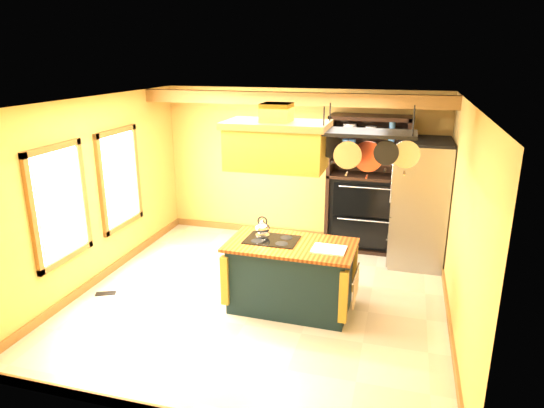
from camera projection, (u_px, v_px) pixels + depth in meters
The scene contains 15 objects.
floor at pixel (261, 298), 6.78m from camera, with size 5.00×5.00×0.00m, color beige.
ceiling at pixel (260, 101), 5.98m from camera, with size 5.00×5.00×0.00m, color white.
wall_back at pixel (301, 165), 8.68m from camera, with size 5.00×0.02×2.70m, color gold.
wall_front at pixel (174, 291), 4.08m from camera, with size 5.00×0.02×2.70m, color gold.
wall_left at pixel (95, 192), 7.02m from camera, with size 0.02×5.00×2.70m, color gold.
wall_right at pixel (462, 223), 5.74m from camera, with size 0.02×5.00×2.70m, color gold.
ceiling_beam at pixel (291, 99), 7.57m from camera, with size 5.00×0.15×0.20m, color #965F2E.
window_near at pixel (60, 204), 6.26m from camera, with size 0.06×1.06×1.56m.
window_far at pixel (120, 179), 7.55m from camera, with size 0.06×1.06×1.56m.
kitchen_island at pixel (291, 275), 6.39m from camera, with size 1.68×0.96×1.11m.
range_hood at pixel (277, 143), 5.91m from camera, with size 1.27×0.72×0.80m.
pot_rack at pixel (369, 142), 5.62m from camera, with size 1.17×0.54×0.79m.
refrigerator at pixel (419, 205), 7.71m from camera, with size 0.85×1.00×1.97m.
hutch at pixel (366, 199), 8.27m from camera, with size 1.31×0.59×2.31m.
floor_register at pixel (106, 293), 6.88m from camera, with size 0.28×0.12×0.01m, color black.
Camera 1 is at (1.78, -5.82, 3.26)m, focal length 32.00 mm.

